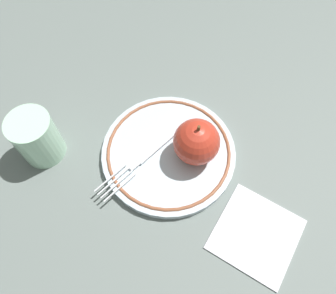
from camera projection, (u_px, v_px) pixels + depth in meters
ground_plane at (171, 156)px, 0.58m from camera, size 2.00×2.00×0.00m
plate at (168, 155)px, 0.58m from camera, size 0.24×0.24×0.02m
apple_red_whole at (196, 142)px, 0.53m from camera, size 0.08×0.08×0.09m
fork at (145, 157)px, 0.56m from camera, size 0.12×0.18×0.00m
drinking_glass at (37, 138)px, 0.55m from camera, size 0.07×0.07×0.09m
napkin_folded at (256, 234)px, 0.52m from camera, size 0.15×0.16×0.01m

